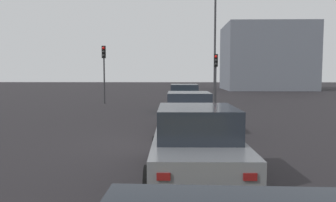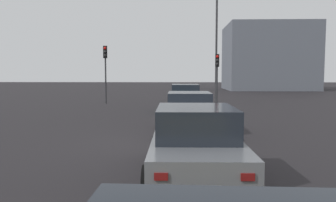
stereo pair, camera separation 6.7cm
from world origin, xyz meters
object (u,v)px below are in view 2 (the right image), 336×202
(car_silver_left_second, at_px, (189,113))
(traffic_light_near_left, at_px, (217,68))
(car_teal_left_lead, at_px, (185,98))
(traffic_light_near_right, at_px, (105,62))
(car_grey_left_third, at_px, (195,144))
(street_lamp_kerbside, at_px, (216,39))

(car_silver_left_second, relative_size, traffic_light_near_left, 1.19)
(car_teal_left_lead, relative_size, traffic_light_near_left, 1.18)
(car_silver_left_second, relative_size, traffic_light_near_right, 1.00)
(car_silver_left_second, distance_m, car_grey_left_third, 5.46)
(traffic_light_near_left, distance_m, street_lamp_kerbside, 3.64)
(car_grey_left_third, bearing_deg, car_teal_left_lead, -1.00)
(car_silver_left_second, distance_m, traffic_light_near_right, 13.56)
(traffic_light_near_right, xyz_separation_m, street_lamp_kerbside, (2.20, -8.42, 1.88))
(car_silver_left_second, xyz_separation_m, traffic_light_near_right, (12.03, 5.79, 2.33))
(car_teal_left_lead, bearing_deg, street_lamp_kerbside, -20.57)
(car_teal_left_lead, bearing_deg, traffic_light_near_right, 48.90)
(traffic_light_near_left, bearing_deg, car_silver_left_second, -5.73)
(car_grey_left_third, distance_m, traffic_light_near_left, 17.19)
(car_grey_left_third, bearing_deg, traffic_light_near_left, -8.94)
(car_teal_left_lead, height_order, traffic_light_near_right, traffic_light_near_right)
(car_grey_left_third, xyz_separation_m, street_lamp_kerbside, (19.70, -2.69, 4.20))
(car_teal_left_lead, distance_m, street_lamp_kerbside, 8.71)
(traffic_light_near_left, bearing_deg, street_lamp_kerbside, -178.99)
(street_lamp_kerbside, bearing_deg, car_teal_left_lead, 159.88)
(street_lamp_kerbside, bearing_deg, car_grey_left_third, 172.22)
(car_grey_left_third, relative_size, traffic_light_near_right, 1.00)
(traffic_light_near_left, bearing_deg, car_teal_left_lead, -22.44)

